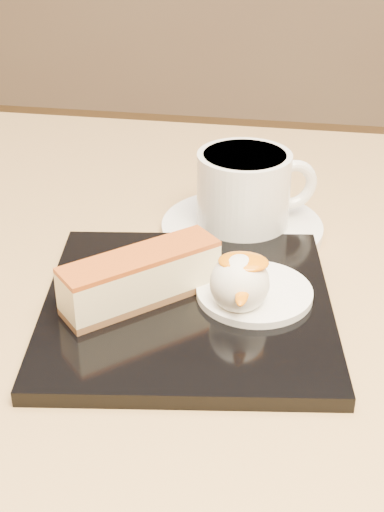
% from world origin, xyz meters
% --- Properties ---
extents(table, '(0.80, 0.80, 0.72)m').
position_xyz_m(table, '(0.00, 0.00, 0.56)').
color(table, black).
rests_on(table, ground).
extents(dessert_plate, '(0.25, 0.25, 0.01)m').
position_xyz_m(dessert_plate, '(0.02, -0.03, 0.73)').
color(dessert_plate, black).
rests_on(dessert_plate, table).
extents(cheesecake, '(0.11, 0.11, 0.04)m').
position_xyz_m(cheesecake, '(-0.01, -0.04, 0.75)').
color(cheesecake, brown).
rests_on(cheesecake, dessert_plate).
extents(cream_smear, '(0.09, 0.09, 0.01)m').
position_xyz_m(cream_smear, '(0.07, -0.02, 0.73)').
color(cream_smear, white).
rests_on(cream_smear, dessert_plate).
extents(ice_cream_scoop, '(0.04, 0.04, 0.04)m').
position_xyz_m(ice_cream_scoop, '(0.06, -0.04, 0.75)').
color(ice_cream_scoop, white).
rests_on(ice_cream_scoop, cream_smear).
extents(mango_sauce, '(0.04, 0.03, 0.01)m').
position_xyz_m(mango_sauce, '(0.06, -0.03, 0.77)').
color(mango_sauce, orange).
rests_on(mango_sauce, ice_cream_scoop).
extents(mint_sprig, '(0.03, 0.02, 0.00)m').
position_xyz_m(mint_sprig, '(0.04, 0.01, 0.74)').
color(mint_sprig, green).
rests_on(mint_sprig, cream_smear).
extents(saucer, '(0.15, 0.15, 0.01)m').
position_xyz_m(saucer, '(0.05, 0.11, 0.72)').
color(saucer, white).
rests_on(saucer, table).
extents(coffee_cup, '(0.11, 0.08, 0.07)m').
position_xyz_m(coffee_cup, '(0.05, 0.11, 0.77)').
color(coffee_cup, white).
rests_on(coffee_cup, saucer).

